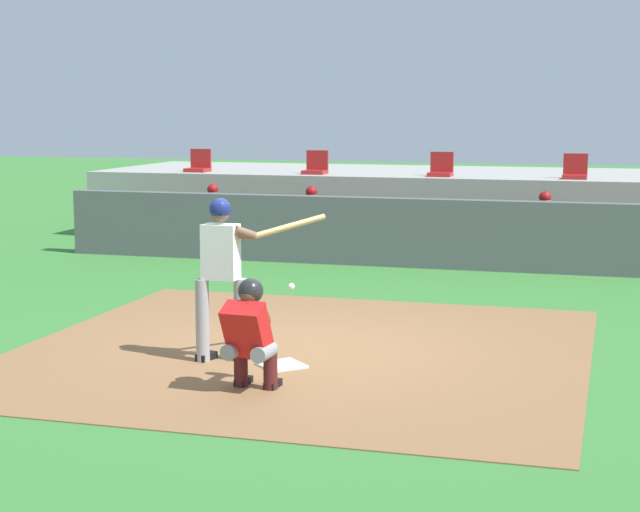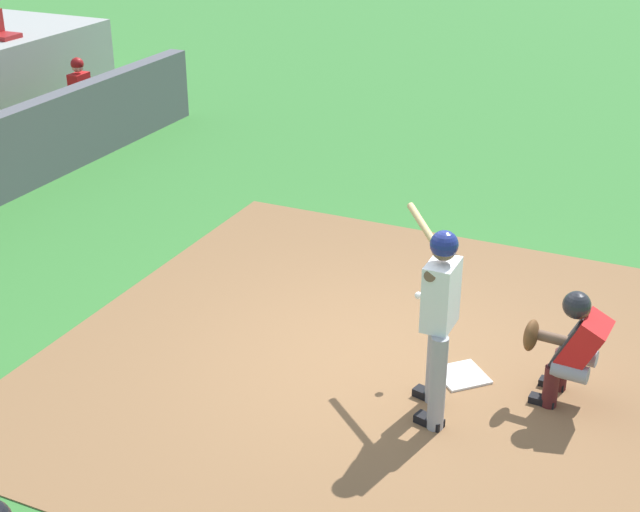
% 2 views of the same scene
% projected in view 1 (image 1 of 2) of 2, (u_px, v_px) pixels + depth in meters
% --- Properties ---
extents(ground_plane, '(80.00, 80.00, 0.00)m').
position_uv_depth(ground_plane, '(303.00, 350.00, 11.84)').
color(ground_plane, '#387A33').
extents(dirt_infield, '(6.40, 6.40, 0.01)m').
position_uv_depth(dirt_infield, '(303.00, 350.00, 11.84)').
color(dirt_infield, olive).
rests_on(dirt_infield, ground).
extents(home_plate, '(0.62, 0.62, 0.02)m').
position_uv_depth(home_plate, '(281.00, 365.00, 11.07)').
color(home_plate, white).
rests_on(home_plate, dirt_infield).
extents(batter_at_plate, '(1.28, 0.83, 1.80)m').
position_uv_depth(batter_at_plate, '(224.00, 268.00, 11.18)').
color(batter_at_plate, '#99999E').
rests_on(batter_at_plate, ground).
extents(catcher_crouched, '(0.50, 1.81, 1.13)m').
position_uv_depth(catcher_crouched, '(251.00, 330.00, 10.07)').
color(catcher_crouched, gray).
rests_on(catcher_crouched, ground).
extents(dugout_wall, '(13.00, 0.30, 1.20)m').
position_uv_depth(dugout_wall, '(413.00, 233.00, 17.93)').
color(dugout_wall, '#59595E').
rests_on(dugout_wall, ground).
extents(dugout_bench, '(11.80, 0.44, 0.45)m').
position_uv_depth(dugout_bench, '(423.00, 247.00, 18.93)').
color(dugout_bench, olive).
rests_on(dugout_bench, ground).
extents(dugout_player_0, '(0.49, 0.70, 1.30)m').
position_uv_depth(dugout_player_0, '(211.00, 217.00, 19.85)').
color(dugout_player_0, '#939399').
rests_on(dugout_player_0, ground).
extents(dugout_player_1, '(0.49, 0.70, 1.30)m').
position_uv_depth(dugout_player_1, '(310.00, 220.00, 19.31)').
color(dugout_player_1, '#939399').
rests_on(dugout_player_1, ground).
extents(dugout_player_2, '(0.49, 0.70, 1.30)m').
position_uv_depth(dugout_player_2, '(544.00, 227.00, 18.12)').
color(dugout_player_2, '#939399').
rests_on(dugout_player_2, ground).
extents(stands_platform, '(15.00, 4.40, 1.40)m').
position_uv_depth(stands_platform, '(452.00, 204.00, 22.10)').
color(stands_platform, '#9E9E99').
rests_on(stands_platform, ground).
extents(stadium_seat_0, '(0.46, 0.46, 0.48)m').
position_uv_depth(stadium_seat_0, '(199.00, 165.00, 21.96)').
color(stadium_seat_0, '#A51E1E').
rests_on(stadium_seat_0, stands_platform).
extents(stadium_seat_1, '(0.46, 0.46, 0.48)m').
position_uv_depth(stadium_seat_1, '(316.00, 167.00, 21.25)').
color(stadium_seat_1, '#A51E1E').
rests_on(stadium_seat_1, stands_platform).
extents(stadium_seat_2, '(0.46, 0.46, 0.48)m').
position_uv_depth(stadium_seat_2, '(441.00, 169.00, 20.53)').
color(stadium_seat_2, '#A51E1E').
rests_on(stadium_seat_2, stands_platform).
extents(stadium_seat_3, '(0.46, 0.46, 0.48)m').
position_uv_depth(stadium_seat_3, '(575.00, 172.00, 19.82)').
color(stadium_seat_3, '#A51E1E').
rests_on(stadium_seat_3, stands_platform).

